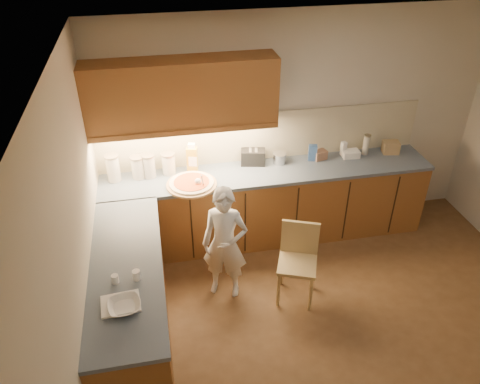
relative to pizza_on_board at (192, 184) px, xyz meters
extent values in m
plane|color=#53361C|center=(1.26, -1.55, -0.94)|extent=(4.50, 4.50, 0.00)
cube|color=beige|center=(1.26, 0.45, 0.36)|extent=(4.50, 0.04, 2.60)
cube|color=beige|center=(-0.99, -1.55, 0.36)|extent=(0.04, 4.00, 2.60)
cube|color=white|center=(1.26, -1.55, 1.66)|extent=(4.50, 4.00, 0.04)
cube|color=brown|center=(0.88, 0.15, -0.50)|extent=(3.75, 0.60, 0.88)
cube|color=brown|center=(-0.69, -1.15, -0.50)|extent=(0.60, 2.00, 0.88)
cube|color=#485667|center=(0.88, 0.15, -0.04)|extent=(3.77, 0.62, 0.04)
cube|color=#485667|center=(-0.69, -1.15, -0.04)|extent=(0.62, 2.02, 0.04)
cube|color=black|center=(-0.64, -0.15, -0.50)|extent=(0.02, 0.01, 0.80)
cube|color=black|center=(-0.04, -0.15, -0.50)|extent=(0.02, 0.01, 0.80)
cube|color=black|center=(0.56, -0.15, -0.50)|extent=(0.02, 0.01, 0.80)
cube|color=black|center=(1.16, -0.15, -0.50)|extent=(0.02, 0.01, 0.80)
cube|color=black|center=(1.76, -0.15, -0.50)|extent=(0.02, 0.01, 0.80)
cube|color=black|center=(2.36, -0.15, -0.50)|extent=(0.02, 0.01, 0.80)
cube|color=#C1B895|center=(0.88, 0.44, 0.27)|extent=(3.75, 0.02, 0.58)
cube|color=brown|center=(-0.02, 0.28, 0.91)|extent=(1.95, 0.35, 0.70)
cube|color=brown|center=(-0.02, 0.10, 0.56)|extent=(1.95, 0.02, 0.06)
cylinder|color=tan|center=(0.00, 0.00, -0.01)|extent=(0.54, 0.54, 0.02)
cylinder|color=beige|center=(0.00, 0.00, 0.01)|extent=(0.48, 0.48, 0.02)
cylinder|color=#BD4019|center=(0.00, 0.00, 0.02)|extent=(0.38, 0.38, 0.01)
sphere|color=white|center=(0.06, -0.04, 0.05)|extent=(0.07, 0.07, 0.07)
cylinder|color=white|center=(0.11, -0.11, 0.08)|extent=(0.05, 0.13, 0.22)
imported|color=white|center=(0.24, -0.69, -0.31)|extent=(0.54, 0.45, 1.26)
cylinder|color=tan|center=(0.72, -1.01, -0.73)|extent=(0.03, 0.03, 0.43)
cylinder|color=tan|center=(1.02, -1.13, -0.73)|extent=(0.03, 0.03, 0.43)
cylinder|color=tan|center=(0.84, -0.71, -0.73)|extent=(0.03, 0.03, 0.43)
cylinder|color=tan|center=(1.13, -0.83, -0.73)|extent=(0.03, 0.03, 0.43)
cube|color=tan|center=(0.93, -0.92, -0.50)|extent=(0.49, 0.49, 0.04)
cube|color=tan|center=(0.99, -0.76, -0.29)|extent=(0.36, 0.17, 0.38)
imported|color=silver|center=(-0.69, -1.65, 0.01)|extent=(0.28, 0.28, 0.06)
cylinder|color=silver|center=(-0.81, 0.28, 0.12)|extent=(0.14, 0.14, 0.29)
cylinder|color=tan|center=(-0.81, 0.28, 0.27)|extent=(0.15, 0.15, 0.02)
cylinder|color=beige|center=(-0.55, 0.28, 0.10)|extent=(0.14, 0.14, 0.24)
cylinder|color=gray|center=(-0.55, 0.28, 0.23)|extent=(0.15, 0.15, 0.02)
cylinder|color=beige|center=(-0.43, 0.28, 0.10)|extent=(0.14, 0.14, 0.25)
cylinder|color=gray|center=(-0.43, 0.28, 0.24)|extent=(0.15, 0.15, 0.02)
cylinder|color=white|center=(-0.22, 0.30, 0.09)|extent=(0.14, 0.14, 0.23)
cylinder|color=tan|center=(-0.22, 0.30, 0.22)|extent=(0.15, 0.15, 0.02)
cube|color=gold|center=(0.05, 0.30, 0.12)|extent=(0.13, 0.11, 0.29)
cube|color=silver|center=(0.05, 0.30, 0.30)|extent=(0.08, 0.07, 0.05)
cube|color=black|center=(0.74, 0.33, 0.06)|extent=(0.30, 0.21, 0.18)
cube|color=#B6B6BB|center=(0.71, 0.34, 0.15)|extent=(0.05, 0.12, 0.00)
cube|color=#B6B6BB|center=(0.78, 0.33, 0.15)|extent=(0.05, 0.12, 0.00)
cylinder|color=#B8B8BD|center=(1.05, 0.29, 0.03)|extent=(0.15, 0.15, 0.11)
cylinder|color=#B8B8BD|center=(1.05, 0.29, 0.10)|extent=(0.16, 0.16, 0.01)
cube|color=#2D4F89|center=(1.44, 0.29, 0.07)|extent=(0.11, 0.09, 0.19)
cube|color=#A47558|center=(1.54, 0.29, 0.03)|extent=(0.17, 0.14, 0.11)
cube|color=white|center=(1.84, 0.33, 0.06)|extent=(0.07, 0.07, 0.17)
cube|color=white|center=(1.91, 0.27, 0.02)|extent=(0.21, 0.15, 0.08)
cylinder|color=beige|center=(2.11, 0.30, 0.09)|extent=(0.08, 0.08, 0.24)
cylinder|color=gray|center=(2.11, 0.30, 0.22)|extent=(0.08, 0.08, 0.02)
cube|color=#9E8155|center=(2.42, 0.28, 0.05)|extent=(0.21, 0.18, 0.14)
cube|color=white|center=(-0.72, -1.60, -0.01)|extent=(0.31, 0.25, 0.02)
cylinder|color=white|center=(-0.77, -1.34, 0.01)|extent=(0.07, 0.07, 0.08)
cylinder|color=white|center=(-0.60, -1.34, 0.02)|extent=(0.07, 0.07, 0.09)
camera|label=1|loc=(-0.32, -4.25, 2.65)|focal=35.00mm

